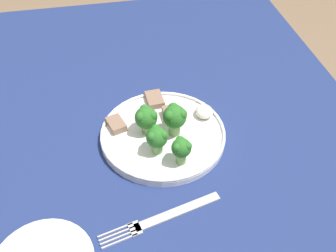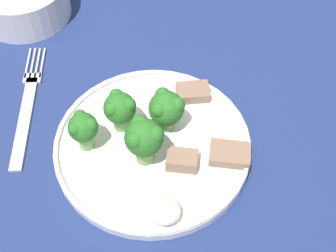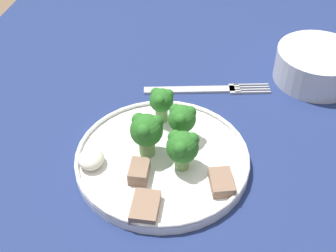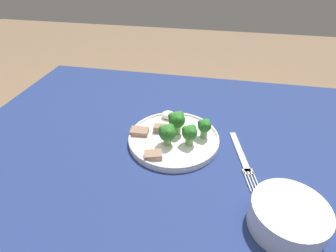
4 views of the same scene
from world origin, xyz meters
name	(u,v)px [view 4 (image 4 of 4)]	position (x,y,z in m)	size (l,w,h in m)	color
table	(175,194)	(0.00, 0.00, 0.66)	(1.17, 0.99, 0.76)	navy
dinner_plate	(174,139)	(0.02, -0.08, 0.77)	(0.23, 0.23, 0.02)	white
fork	(242,158)	(-0.15, -0.05, 0.77)	(0.07, 0.20, 0.00)	#B2B2B7
cream_bowl	(288,217)	(-0.22, 0.12, 0.79)	(0.14, 0.14, 0.05)	silver
broccoli_floret_near_rim_left	(177,120)	(0.02, -0.11, 0.82)	(0.04, 0.04, 0.06)	#709E56
broccoli_floret_center_left	(167,133)	(0.03, -0.05, 0.81)	(0.04, 0.04, 0.06)	#709E56
broccoli_floret_back_left	(204,126)	(-0.06, -0.10, 0.81)	(0.04, 0.03, 0.05)	#709E56
broccoli_floret_front_left	(190,133)	(-0.02, -0.07, 0.81)	(0.04, 0.04, 0.05)	#709E56
meat_slice_front_slice	(140,131)	(0.11, -0.08, 0.78)	(0.05, 0.04, 0.01)	#846651
meat_slice_middle_slice	(153,155)	(0.05, 0.00, 0.78)	(0.05, 0.04, 0.01)	#846651
meat_slice_rear_slice	(161,128)	(0.06, -0.11, 0.78)	(0.04, 0.03, 0.02)	#846651
sauce_dollop	(168,115)	(0.05, -0.17, 0.79)	(0.04, 0.03, 0.02)	silver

